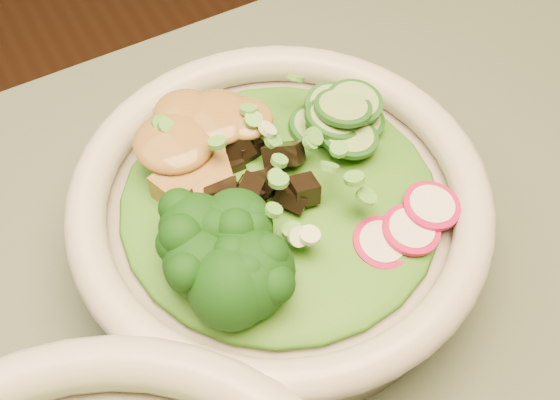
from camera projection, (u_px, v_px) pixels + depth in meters
salad_bowl at (280, 219)px, 0.45m from camera, size 0.24×0.24×0.07m
lettuce_bed at (280, 199)px, 0.44m from camera, size 0.18×0.18×0.02m
broccoli_florets at (229, 261)px, 0.40m from camera, size 0.09×0.09×0.04m
radish_slices at (378, 237)px, 0.42m from camera, size 0.10×0.07×0.02m
cucumber_slices at (331, 121)px, 0.46m from camera, size 0.08×0.08×0.03m
mushroom_heap at (263, 178)px, 0.43m from camera, size 0.08×0.08×0.04m
tofu_cubes at (197, 147)px, 0.45m from camera, size 0.09×0.08×0.03m
peanut_sauce at (195, 134)px, 0.44m from camera, size 0.06×0.05×0.01m
scallion_garnish at (280, 176)px, 0.42m from camera, size 0.17×0.17×0.02m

